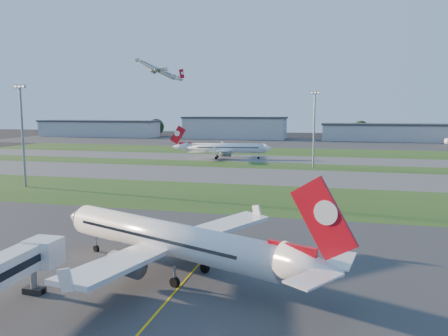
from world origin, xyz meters
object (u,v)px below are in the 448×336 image
(light_mast_west, at_px, (22,129))
(light_mast_centre, at_px, (314,124))
(airliner_taxiing, at_px, (225,148))
(airliner_parked, at_px, (169,239))

(light_mast_west, bearing_deg, light_mast_centre, 38.66)
(light_mast_west, bearing_deg, airliner_taxiing, 66.28)
(airliner_parked, distance_m, airliner_taxiing, 126.61)
(airliner_parked, xyz_separation_m, light_mast_west, (-57.47, 47.54, 10.58))
(airliner_taxiing, bearing_deg, light_mast_centre, 140.94)
(light_mast_west, bearing_deg, airliner_parked, -39.60)
(airliner_parked, height_order, light_mast_west, light_mast_west)
(airliner_parked, distance_m, light_mast_west, 75.34)
(airliner_taxiing, xyz_separation_m, light_mast_west, (-33.75, -76.83, 10.61))
(light_mast_west, relative_size, light_mast_centre, 1.00)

